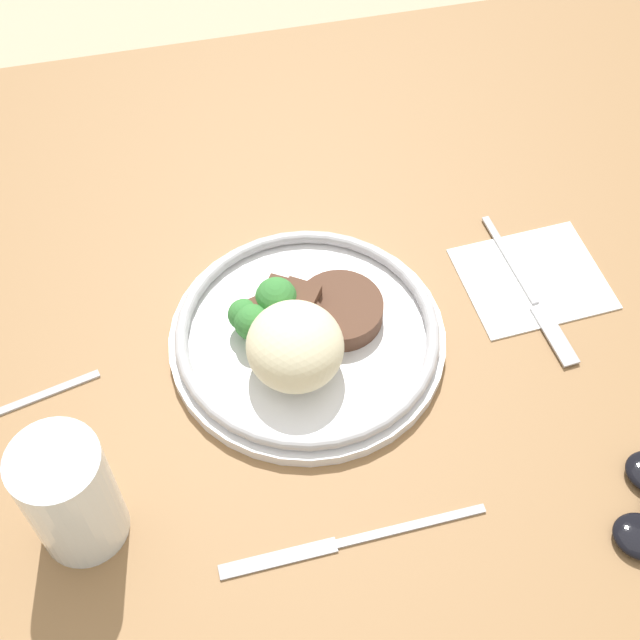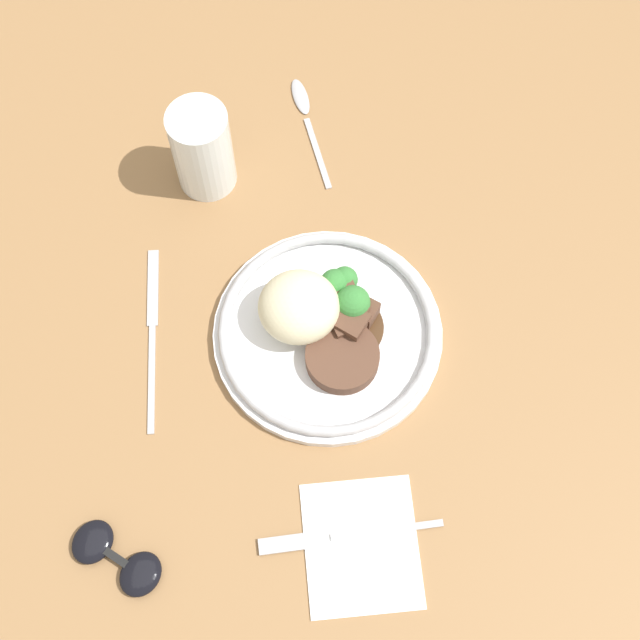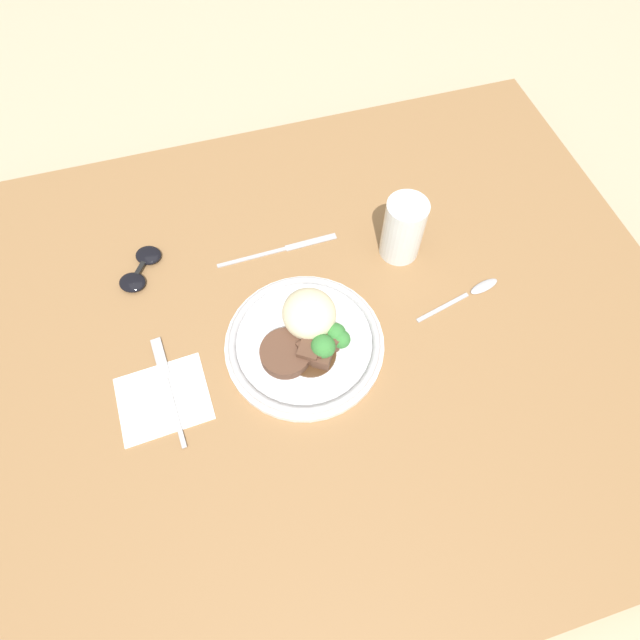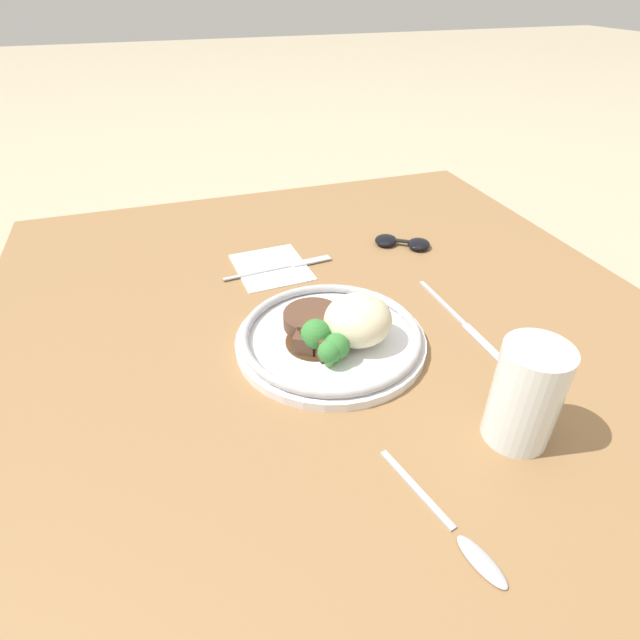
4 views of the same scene
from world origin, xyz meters
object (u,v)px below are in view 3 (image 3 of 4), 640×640
(juice_glass, at_px, (402,232))
(knife, at_px, (282,249))
(plate, at_px, (306,338))
(spoon, at_px, (474,291))
(sunglasses, at_px, (141,269))
(fork, at_px, (166,379))

(juice_glass, relative_size, knife, 0.54)
(plate, distance_m, knife, 0.19)
(plate, xyz_separation_m, knife, (0.01, 0.19, -0.02))
(spoon, height_order, sunglasses, sunglasses)
(plate, bearing_deg, sunglasses, 137.58)
(fork, xyz_separation_m, knife, (0.23, 0.19, -0.00))
(juice_glass, relative_size, fork, 0.62)
(fork, xyz_separation_m, sunglasses, (-0.01, 0.21, 0.00))
(juice_glass, distance_m, knife, 0.21)
(sunglasses, bearing_deg, knife, 27.95)
(spoon, bearing_deg, sunglasses, 145.94)
(fork, distance_m, sunglasses, 0.21)
(plate, bearing_deg, fork, 179.78)
(fork, height_order, spoon, same)
(knife, bearing_deg, spoon, -32.78)
(plate, relative_size, sunglasses, 2.33)
(fork, bearing_deg, spoon, -93.88)
(plate, height_order, juice_glass, juice_glass)
(knife, distance_m, sunglasses, 0.24)
(knife, relative_size, spoon, 1.34)
(fork, height_order, knife, fork)
(sunglasses, bearing_deg, spoon, 13.20)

